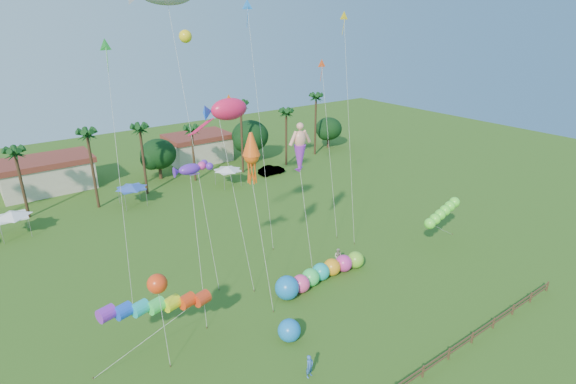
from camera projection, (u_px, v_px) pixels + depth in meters
ground at (362, 332)px, 36.16m from camera, size 160.00×160.00×0.00m
tree_line at (177, 151)px, 69.54m from camera, size 69.46×8.91×11.00m
buildings_row at (123, 163)px, 71.20m from camera, size 35.00×7.00×4.00m
tent_row at (133, 187)px, 59.07m from camera, size 31.00×4.00×0.60m
fence at (423, 370)px, 31.44m from camera, size 36.12×0.12×1.00m
car_b at (271, 170)px, 72.09m from camera, size 4.34×1.55×1.43m
spectator_a at (310, 366)px, 31.41m from camera, size 0.74×0.57×1.80m
spectator_b at (338, 257)px, 45.68m from camera, size 1.09×1.12×1.82m
caterpillar_inflatable at (318, 274)px, 42.54m from camera, size 10.74×2.57×2.19m
blue_ball at (289, 330)px, 34.98m from camera, size 1.81×1.81×1.81m
rainbow_tube at (178, 307)px, 33.57m from camera, size 10.49×1.77×3.97m
green_worm at (430, 223)px, 47.21m from camera, size 9.09×3.34×4.12m
orange_ball_kite at (157, 284)px, 31.47m from camera, size 1.49×2.15×6.97m
merman_kite at (300, 151)px, 42.90m from camera, size 2.26×4.45×14.06m
fish_kite at (229, 109)px, 40.74m from camera, size 5.65×7.56×17.01m
squid_kite at (251, 156)px, 38.46m from camera, size 2.35×5.99×14.73m
lobster_kite at (190, 169)px, 35.64m from camera, size 3.24×4.76×13.04m
delta_kite_red at (322, 68)px, 48.69m from camera, size 1.55×4.82×19.46m
delta_kite_yellow at (344, 24)px, 44.80m from camera, size 1.10×4.03×24.24m
delta_kite_green at (106, 52)px, 34.72m from camera, size 2.58×4.55×22.19m
delta_kite_blue at (248, 12)px, 43.66m from camera, size 1.14×4.96×25.29m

